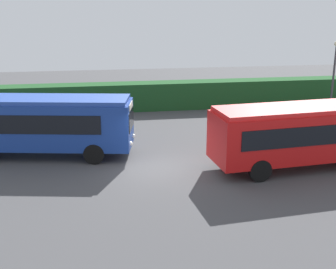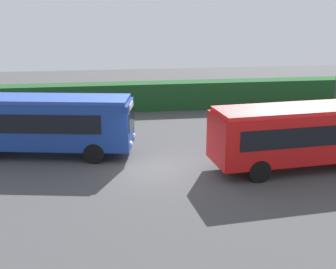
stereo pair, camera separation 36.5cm
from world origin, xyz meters
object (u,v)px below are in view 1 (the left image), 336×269
Objects in this scene: bus_red at (304,132)px; person_left at (1,124)px; bus_blue at (42,123)px; person_right at (307,132)px; lamppost at (334,68)px; person_center at (55,124)px.

bus_red reaches higher than person_left.
bus_blue reaches higher than bus_red.
person_right is (16.14, -4.38, 0.06)m from person_left.
lamppost reaches higher than bus_blue.
person_center reaches higher than person_left.
lamppost is at bearing 49.88° from bus_red.
person_center is (0.38, 2.40, -0.75)m from bus_blue.
person_right is at bearing -141.68° from person_center.
person_center is 0.38× the size of lamppost.
bus_blue is at bearing -162.74° from person_left.
lamppost is (6.67, 9.62, 1.45)m from bus_red.
person_left is at bearing -31.76° from person_right.
bus_blue reaches higher than person_right.
lamppost is at bearing 28.68° from bus_blue.
bus_red is at bearing -152.94° from person_center.
person_right is 9.31m from lamppost.
person_right is at bearing -127.52° from person_left.
person_right is (13.14, -3.62, -0.02)m from person_center.
bus_blue is 13.60m from person_right.
lamppost reaches higher than bus_red.
person_left is 16.72m from person_right.
person_center is at bearing -168.67° from lamppost.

